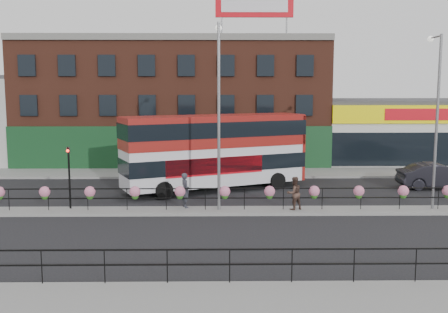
{
  "coord_description": "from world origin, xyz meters",
  "views": [
    {
      "loc": [
        -0.41,
        -26.25,
        6.39
      ],
      "look_at": [
        0.0,
        3.0,
        2.5
      ],
      "focal_mm": 42.0,
      "sensor_mm": 36.0,
      "label": 1
    }
  ],
  "objects_px": {
    "pedestrian_b": "(294,193)",
    "pedestrian_a": "(185,190)",
    "lamp_column_west": "(219,100)",
    "lamp_column_east": "(436,106)",
    "car": "(438,176)",
    "double_decker_bus": "(216,144)"
  },
  "relations": [
    {
      "from": "lamp_column_west",
      "to": "pedestrian_b",
      "type": "bearing_deg",
      "value": -4.22
    },
    {
      "from": "lamp_column_east",
      "to": "pedestrian_a",
      "type": "bearing_deg",
      "value": 178.94
    },
    {
      "from": "pedestrian_a",
      "to": "pedestrian_b",
      "type": "xyz_separation_m",
      "value": [
        5.6,
        -0.57,
        -0.06
      ]
    },
    {
      "from": "lamp_column_west",
      "to": "lamp_column_east",
      "type": "relative_size",
      "value": 1.06
    },
    {
      "from": "pedestrian_a",
      "to": "double_decker_bus",
      "type": "bearing_deg",
      "value": -39.84
    },
    {
      "from": "car",
      "to": "double_decker_bus",
      "type": "bearing_deg",
      "value": 92.25
    },
    {
      "from": "lamp_column_west",
      "to": "lamp_column_east",
      "type": "distance_m",
      "value": 11.05
    },
    {
      "from": "lamp_column_east",
      "to": "pedestrian_b",
      "type": "bearing_deg",
      "value": -177.32
    },
    {
      "from": "pedestrian_a",
      "to": "pedestrian_b",
      "type": "relative_size",
      "value": 1.07
    },
    {
      "from": "car",
      "to": "lamp_column_east",
      "type": "distance_m",
      "value": 8.0
    },
    {
      "from": "pedestrian_a",
      "to": "lamp_column_east",
      "type": "height_order",
      "value": "lamp_column_east"
    },
    {
      "from": "pedestrian_b",
      "to": "pedestrian_a",
      "type": "bearing_deg",
      "value": -29.82
    },
    {
      "from": "lamp_column_west",
      "to": "double_decker_bus",
      "type": "bearing_deg",
      "value": 91.86
    },
    {
      "from": "pedestrian_a",
      "to": "car",
      "type": "bearing_deg",
      "value": -93.61
    },
    {
      "from": "car",
      "to": "lamp_column_east",
      "type": "height_order",
      "value": "lamp_column_east"
    },
    {
      "from": "pedestrian_a",
      "to": "lamp_column_west",
      "type": "xyz_separation_m",
      "value": [
        1.75,
        -0.29,
        4.68
      ]
    },
    {
      "from": "car",
      "to": "pedestrian_b",
      "type": "height_order",
      "value": "pedestrian_b"
    },
    {
      "from": "car",
      "to": "pedestrian_a",
      "type": "bearing_deg",
      "value": 110.9
    },
    {
      "from": "car",
      "to": "pedestrian_b",
      "type": "xyz_separation_m",
      "value": [
        -10.04,
        -6.23,
        0.19
      ]
    },
    {
      "from": "double_decker_bus",
      "to": "pedestrian_a",
      "type": "xyz_separation_m",
      "value": [
        -1.57,
        -5.35,
        -1.81
      ]
    },
    {
      "from": "car",
      "to": "lamp_column_east",
      "type": "relative_size",
      "value": 0.56
    },
    {
      "from": "car",
      "to": "lamp_column_west",
      "type": "distance_m",
      "value": 15.89
    }
  ]
}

